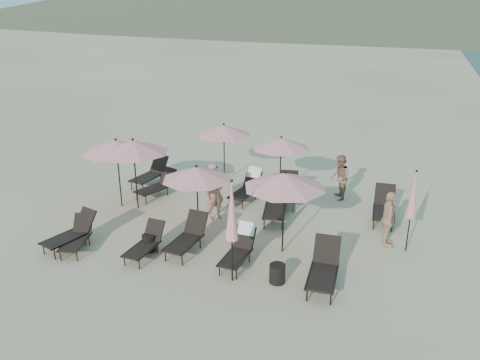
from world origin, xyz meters
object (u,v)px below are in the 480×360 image
at_px(lounger_9, 275,205).
at_px(umbrella_open_1, 197,173).
at_px(lounger_1, 71,232).
at_px(side_table_1, 277,274).
at_px(beachgoer_b, 340,178).
at_px(beachgoer_c, 388,219).
at_px(umbrella_open_2, 285,180).
at_px(umbrella_open_3, 224,130).
at_px(lounger_0, 77,236).
at_px(lounger_11, 384,207).
at_px(umbrella_open_4, 281,143).
at_px(lounger_5, 324,268).
at_px(umbrella_closed_0, 232,212).
at_px(lounger_6, 151,173).
at_px(lounger_8, 247,187).
at_px(lounger_3, 188,236).
at_px(umbrella_open_0, 133,147).
at_px(beachgoer_a, 215,192).
at_px(side_table_0, 149,243).
at_px(lounger_7, 157,185).
at_px(lounger_4, 239,248).
at_px(lounger_2, 146,243).
at_px(umbrella_closed_1, 413,195).
at_px(lounger_10, 288,190).
at_px(umbrella_open_5, 116,146).

relative_size(lounger_9, umbrella_open_1, 0.85).
bearing_deg(lounger_1, side_table_1, 16.96).
xyz_separation_m(beachgoer_b, beachgoer_c, (1.87, -3.02, 0.02)).
bearing_deg(umbrella_open_2, umbrella_open_3, 128.27).
relative_size(lounger_0, lounger_11, 0.88).
distance_m(umbrella_open_4, beachgoer_c, 4.87).
bearing_deg(lounger_5, beachgoer_c, 59.56).
bearing_deg(umbrella_open_4, lounger_0, -125.85).
relative_size(lounger_11, umbrella_closed_0, 0.65).
bearing_deg(lounger_6, lounger_8, 6.75).
distance_m(lounger_3, umbrella_open_0, 3.98).
bearing_deg(beachgoer_a, lounger_5, -86.36).
relative_size(umbrella_open_0, beachgoer_c, 1.50).
xyz_separation_m(umbrella_closed_0, side_table_0, (-2.78, 0.64, -1.67)).
bearing_deg(lounger_7, side_table_0, -44.04).
relative_size(lounger_7, umbrella_open_4, 0.77).
xyz_separation_m(lounger_1, lounger_9, (4.94, 3.89, 0.04)).
bearing_deg(lounger_4, lounger_11, 52.20).
bearing_deg(lounger_11, lounger_3, -144.90).
bearing_deg(side_table_0, lounger_9, 50.70).
xyz_separation_m(lounger_0, lounger_5, (6.91, 0.64, 0.08)).
xyz_separation_m(lounger_5, umbrella_closed_0, (-2.18, -0.64, 1.44)).
xyz_separation_m(lounger_4, beachgoer_a, (-1.73, 2.33, 0.49)).
xyz_separation_m(lounger_4, lounger_8, (-1.30, 4.24, 0.04)).
bearing_deg(umbrella_closed_0, lounger_2, 173.02).
distance_m(lounger_6, umbrella_open_1, 4.99).
distance_m(lounger_2, lounger_3, 1.17).
height_order(lounger_2, umbrella_closed_1, umbrella_closed_1).
relative_size(lounger_4, side_table_0, 3.27).
xyz_separation_m(lounger_7, umbrella_open_4, (4.15, 1.65, 1.56)).
xyz_separation_m(lounger_3, lounger_10, (1.73, 4.36, 0.01)).
xyz_separation_m(lounger_6, umbrella_open_1, (3.55, -3.18, 1.50)).
relative_size(lounger_9, umbrella_open_5, 0.77).
height_order(lounger_5, umbrella_open_1, umbrella_open_1).
bearing_deg(lounger_5, lounger_6, 144.81).
distance_m(lounger_4, side_table_1, 1.36).
bearing_deg(umbrella_open_1, umbrella_closed_1, 10.75).
bearing_deg(lounger_0, lounger_5, -11.39).
xyz_separation_m(lounger_0, side_table_1, (5.81, 0.33, -0.15)).
bearing_deg(lounger_7, umbrella_open_2, -4.48).
bearing_deg(lounger_10, lounger_7, -176.72).
xyz_separation_m(umbrella_open_3, umbrella_closed_1, (6.99, -3.43, -0.37)).
distance_m(lounger_5, umbrella_closed_0, 2.69).
bearing_deg(umbrella_open_4, lounger_8, -141.20).
bearing_deg(umbrella_open_3, side_table_0, -88.49).
height_order(lounger_4, beachgoer_a, beachgoer_a).
distance_m(lounger_0, beachgoer_c, 8.86).
relative_size(lounger_1, lounger_3, 1.03).
bearing_deg(beachgoer_b, lounger_3, -52.05).
bearing_deg(lounger_1, umbrella_closed_1, 33.44).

